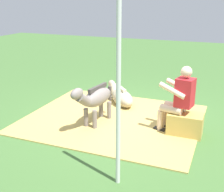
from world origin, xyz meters
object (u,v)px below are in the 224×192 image
Objects in this scene: hay_bale at (185,124)px; pony_lying at (121,96)px; tent_pole_left at (118,100)px; pony_standing at (95,98)px; person_seated at (179,97)px.

hay_bale is 0.53× the size of pony_lying.
hay_bale is 2.21m from tent_pole_left.
person_seated is at bearing -171.84° from pony_standing.
tent_pole_left is at bearing 71.86° from hay_bale.
hay_bale is 0.49× the size of person_seated.
tent_pole_left is (-1.06, 2.97, 1.01)m from pony_lying.
pony_standing is at bearing 6.72° from hay_bale.
pony_lying is (1.67, -1.11, -0.02)m from hay_bale.
pony_lying is at bearing -33.48° from hay_bale.
tent_pole_left is (0.61, 1.87, 1.00)m from hay_bale.
pony_standing is 2.10m from tent_pole_left.
hay_bale is 0.52m from person_seated.
pony_standing is (1.72, 0.20, 0.35)m from hay_bale.
hay_bale is at bearing 146.52° from pony_lying.
pony_lying is 0.49× the size of tent_pole_left.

